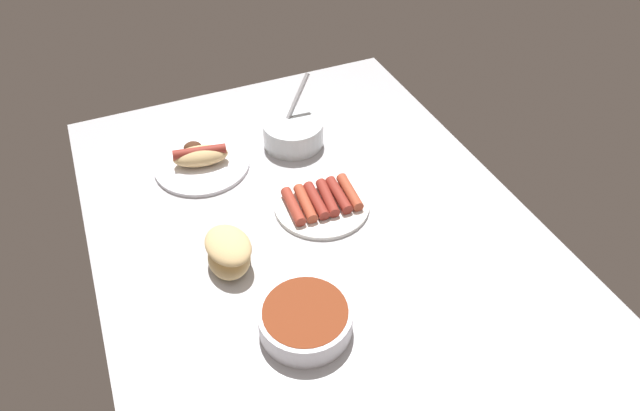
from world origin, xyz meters
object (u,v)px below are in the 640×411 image
plate_sausages (322,202)px  plate_hotdog_assembled (201,160)px  bread_stack (229,251)px  bowl_coleslaw (293,132)px  bowl_chili (305,318)px

plate_sausages → plate_hotdog_assembled: (24.15, 20.71, 0.57)cm
bread_stack → bowl_coleslaw: size_ratio=0.82×
plate_sausages → plate_hotdog_assembled: size_ratio=0.94×
bowl_coleslaw → bowl_chili: bearing=160.9°
plate_hotdog_assembled → bowl_chili: 52.16cm
plate_sausages → plate_hotdog_assembled: 31.82cm
plate_sausages → bowl_coleslaw: 24.16cm
plate_hotdog_assembled → bowl_coleslaw: size_ratio=1.43×
bread_stack → bowl_chili: (-19.78, -8.02, -0.84)cm
plate_hotdog_assembled → bowl_chili: (-51.86, -5.54, 0.92)cm
bowl_chili → plate_sausages: bearing=-28.7°
bread_stack → bowl_coleslaw: 41.03cm
plate_hotdog_assembled → bowl_coleslaw: 23.44cm
bread_stack → bowl_coleslaw: bearing=-39.1°
plate_sausages → bowl_chili: 31.63cm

